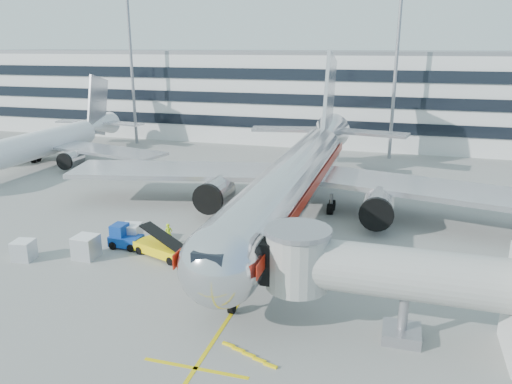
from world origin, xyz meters
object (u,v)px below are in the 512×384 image
(baggage_tug, at_px, (124,237))
(ramp_worker, at_px, (169,234))
(belt_loader, at_px, (162,248))
(cargo_container_left, at_px, (24,250))
(cargo_container_right, at_px, (131,234))
(main_jet, at_px, (297,176))
(cargo_container_front, at_px, (86,247))

(baggage_tug, xyz_separation_m, ramp_worker, (3.32, 1.70, 0.05))
(belt_loader, xyz_separation_m, cargo_container_left, (-10.29, -3.73, 0.11))
(cargo_container_right, height_order, ramp_worker, ramp_worker)
(ramp_worker, bearing_deg, main_jet, 11.60)
(cargo_container_left, distance_m, ramp_worker, 11.54)
(main_jet, distance_m, cargo_container_left, 25.23)
(cargo_container_front, bearing_deg, baggage_tug, 57.62)
(baggage_tug, bearing_deg, cargo_container_left, -144.40)
(main_jet, relative_size, belt_loader, 9.66)
(cargo_container_front, bearing_deg, cargo_container_left, -159.23)
(main_jet, bearing_deg, cargo_container_right, -138.04)
(main_jet, xyz_separation_m, cargo_container_right, (-12.26, -11.02, -3.36))
(baggage_tug, relative_size, cargo_container_left, 1.55)
(main_jet, relative_size, cargo_container_right, 27.59)
(main_jet, relative_size, baggage_tug, 18.82)
(main_jet, bearing_deg, cargo_container_left, -138.55)
(cargo_container_front, xyz_separation_m, ramp_worker, (5.12, 4.52, -0.01))
(cargo_container_front, bearing_deg, main_jet, 46.29)
(belt_loader, xyz_separation_m, cargo_container_front, (-5.72, -1.99, 0.24))
(main_jet, height_order, baggage_tug, main_jet)
(main_jet, height_order, ramp_worker, main_jet)
(main_jet, height_order, cargo_container_front, main_jet)
(belt_loader, distance_m, baggage_tug, 4.02)
(belt_loader, xyz_separation_m, baggage_tug, (-3.92, 0.83, 0.18))
(baggage_tug, distance_m, cargo_container_right, 0.98)
(cargo_container_left, height_order, cargo_container_front, cargo_container_front)
(baggage_tug, distance_m, cargo_container_front, 3.34)
(cargo_container_right, bearing_deg, ramp_worker, 12.74)
(ramp_worker, bearing_deg, cargo_container_front, -175.63)
(main_jet, distance_m, baggage_tug, 17.55)
(ramp_worker, bearing_deg, cargo_container_left, 175.74)
(baggage_tug, distance_m, cargo_container_left, 7.83)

